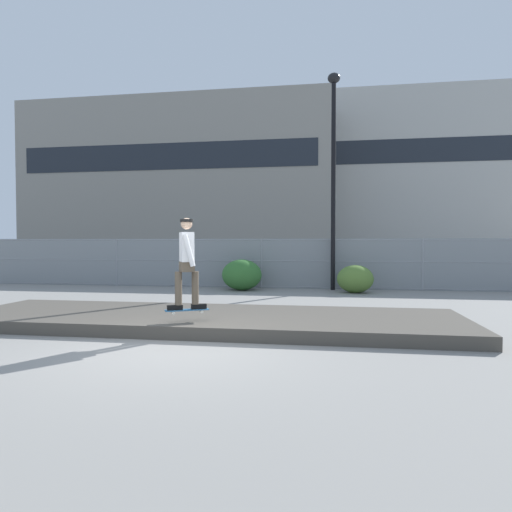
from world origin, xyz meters
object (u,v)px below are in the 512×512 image
Objects in this scene: skateboard at (187,310)px; street_lamp at (333,158)px; skater at (187,258)px; shrub_left at (242,275)px; shrub_center at (355,279)px; parked_car_near at (148,261)px.

skateboard is 9.75m from street_lamp.
skater is 7.81m from shrub_left.
shrub_left is 1.17× the size of shrub_center.
skater reaches higher than skateboard.
street_lamp is 5.40× the size of shrub_left.
street_lamp is at bearing 132.40° from shrub_center.
street_lamp reaches higher than skateboard.
street_lamp is (2.75, 8.33, 4.25)m from skateboard.
street_lamp is at bearing 71.72° from skateboard.
skateboard is 13.33m from parked_car_near.
skateboard is at bearing -64.22° from parked_car_near.
skater is 0.22× the size of street_lamp.
skater is (0.00, 0.00, 0.96)m from skateboard.
street_lamp reaches higher than shrub_center.
skater is 0.37× the size of parked_car_near.
street_lamp is at bearing 71.72° from skater.
parked_car_near is 10.32m from shrub_center.
skater is 8.34m from shrub_center.
shrub_center is at bearing -3.30° from shrub_left.
parked_car_near is 3.19× the size of shrub_left.
shrub_center is (3.95, -0.23, -0.08)m from shrub_left.
parked_car_near is at bearing 115.78° from skateboard.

